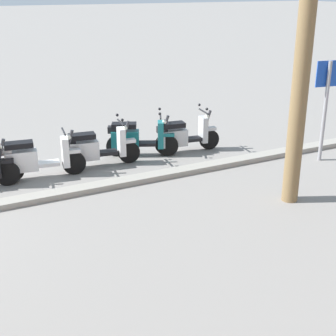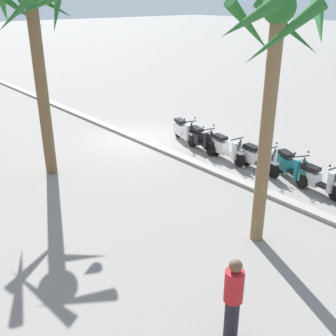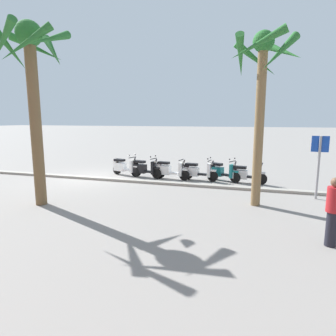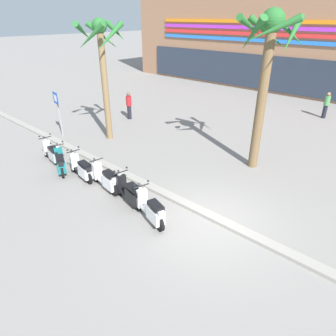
% 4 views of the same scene
% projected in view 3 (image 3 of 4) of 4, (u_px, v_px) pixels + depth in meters
% --- Properties ---
extents(ground_plane, '(200.00, 200.00, 0.00)m').
position_uv_depth(ground_plane, '(89.00, 178.00, 14.98)').
color(ground_plane, gray).
extents(curb_strip, '(60.00, 0.36, 0.12)m').
position_uv_depth(curb_strip, '(87.00, 178.00, 14.77)').
color(curb_strip, gray).
rests_on(curb_strip, ground).
extents(scooter_silver_mid_front, '(1.73, 0.59, 1.17)m').
position_uv_depth(scooter_silver_mid_front, '(246.00, 174.00, 13.74)').
color(scooter_silver_mid_front, black).
rests_on(scooter_silver_mid_front, ground).
extents(scooter_teal_gap_after_mid, '(1.67, 0.93, 1.17)m').
position_uv_depth(scooter_teal_gap_after_mid, '(221.00, 171.00, 14.32)').
color(scooter_teal_gap_after_mid, black).
rests_on(scooter_teal_gap_after_mid, ground).
extents(scooter_white_mid_centre, '(1.82, 0.60, 1.17)m').
position_uv_depth(scooter_white_mid_centre, '(197.00, 171.00, 14.39)').
color(scooter_white_mid_centre, black).
rests_on(scooter_white_mid_centre, ground).
extents(scooter_white_mid_rear, '(1.86, 0.62, 1.04)m').
position_uv_depth(scooter_white_mid_rear, '(169.00, 170.00, 14.68)').
color(scooter_white_mid_rear, black).
rests_on(scooter_white_mid_rear, ground).
extents(scooter_black_second_in_line, '(1.74, 0.67, 1.17)m').
position_uv_depth(scooter_black_second_in_line, '(144.00, 169.00, 15.11)').
color(scooter_black_second_in_line, black).
rests_on(scooter_black_second_in_line, ground).
extents(scooter_white_lead_nearest, '(1.78, 0.78, 1.17)m').
position_uv_depth(scooter_white_lead_nearest, '(124.00, 167.00, 15.69)').
color(scooter_white_lead_nearest, black).
rests_on(scooter_white_lead_nearest, ground).
extents(crossing_sign, '(0.60, 0.16, 2.40)m').
position_uv_depth(crossing_sign, '(319.00, 160.00, 10.87)').
color(crossing_sign, '#939399').
rests_on(crossing_sign, ground).
extents(palm_tree_far_corner, '(2.41, 2.48, 6.20)m').
position_uv_depth(palm_tree_far_corner, '(32.00, 72.00, 9.63)').
color(palm_tree_far_corner, brown).
rests_on(palm_tree_far_corner, ground).
extents(palm_tree_mid_walkway, '(2.33, 2.39, 5.85)m').
position_uv_depth(palm_tree_mid_walkway, '(262.00, 77.00, 9.56)').
color(palm_tree_mid_walkway, olive).
rests_on(palm_tree_mid_walkway, ground).
extents(pedestrian_by_palm_tree, '(0.34, 0.34, 1.69)m').
position_uv_depth(pedestrian_by_palm_tree, '(333.00, 210.00, 6.85)').
color(pedestrian_by_palm_tree, black).
rests_on(pedestrian_by_palm_tree, ground).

